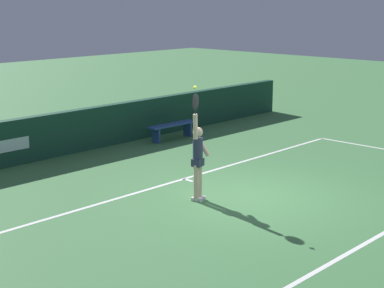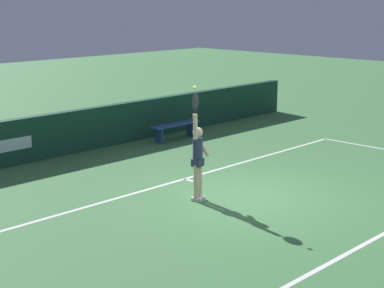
{
  "view_description": "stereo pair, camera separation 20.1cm",
  "coord_description": "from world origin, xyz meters",
  "views": [
    {
      "loc": [
        -10.21,
        -7.96,
        4.16
      ],
      "look_at": [
        -0.97,
        0.77,
        1.21
      ],
      "focal_mm": 58.48,
      "sensor_mm": 36.0,
      "label": 1
    },
    {
      "loc": [
        -10.07,
        -8.11,
        4.16
      ],
      "look_at": [
        -0.97,
        0.77,
        1.21
      ],
      "focal_mm": 58.48,
      "sensor_mm": 36.0,
      "label": 2
    }
  ],
  "objects": [
    {
      "name": "court_lines",
      "position": [
        0.0,
        -0.57,
        0.0
      ],
      "size": [
        12.28,
        5.2,
        0.0
      ],
      "color": "white",
      "rests_on": "ground"
    },
    {
      "name": "courtside_bench_near",
      "position": [
        2.85,
        5.21,
        0.38
      ],
      "size": [
        1.76,
        0.39,
        0.49
      ],
      "color": "navy",
      "rests_on": "ground"
    },
    {
      "name": "tennis_player",
      "position": [
        -0.94,
        0.63,
        0.94
      ],
      "size": [
        0.46,
        0.36,
        2.31
      ],
      "color": "beige",
      "rests_on": "ground"
    },
    {
      "name": "tennis_ball",
      "position": [
        -1.09,
        0.58,
        2.43
      ],
      "size": [
        0.07,
        0.07,
        0.07
      ],
      "color": "yellow"
    },
    {
      "name": "ground_plane",
      "position": [
        0.0,
        0.0,
        0.0
      ],
      "size": [
        60.0,
        60.0,
        0.0
      ],
      "primitive_type": "plane",
      "color": "#427C45"
    },
    {
      "name": "back_wall",
      "position": [
        -0.0,
        6.04,
        0.59
      ],
      "size": [
        17.83,
        0.27,
        1.18
      ],
      "color": "#18412F",
      "rests_on": "ground"
    }
  ]
}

